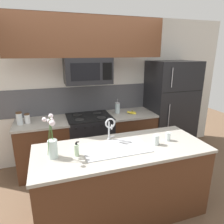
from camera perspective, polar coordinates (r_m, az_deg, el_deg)
ground_plane at (r=3.14m, az=-2.25°, el=-22.57°), size 10.00×10.00×0.00m
rear_partition at (r=3.80m, az=-3.51°, el=6.33°), size 5.20×0.10×2.60m
splash_band at (r=3.71m, az=-7.73°, el=3.59°), size 3.20×0.01×0.48m
back_counter_left at (r=3.58m, az=-18.89°, el=-9.50°), size 0.84×0.65×0.91m
back_counter_right at (r=3.86m, az=5.24°, el=-6.68°), size 0.84×0.65×0.91m
stove_range at (r=3.64m, az=-6.32°, el=-8.14°), size 0.76×0.64×0.93m
microwave at (r=3.29m, az=-6.94°, el=11.63°), size 0.74×0.40×0.41m
upper_cabinet_band at (r=3.26m, az=-7.18°, el=20.48°), size 2.39×0.34×0.60m
refrigerator at (r=4.12m, az=16.06°, el=1.01°), size 0.86×0.74×1.83m
storage_jar_tall at (r=3.38m, az=-24.96°, el=-1.65°), size 0.09×0.09×0.20m
storage_jar_medium at (r=3.40m, az=-23.05°, el=-1.71°), size 0.08×0.08×0.16m
banana_bunch at (r=3.64m, az=5.75°, el=-0.16°), size 0.19×0.13×0.08m
french_press at (r=3.64m, az=1.57°, el=1.18°), size 0.09×0.09×0.27m
island_counter at (r=2.63m, az=2.79°, el=-18.90°), size 2.05×0.83×0.91m
kitchen_sink at (r=2.40m, az=1.04°, el=-11.78°), size 0.76×0.44×0.16m
sink_faucet at (r=2.47m, az=-0.58°, el=-4.05°), size 0.14×0.14×0.31m
dish_soap_bottle at (r=2.21m, az=-10.10°, el=-10.63°), size 0.06×0.05×0.16m
drinking_glass at (r=2.49m, az=12.46°, el=-7.75°), size 0.07×0.07×0.12m
spare_glass at (r=2.64m, az=15.70°, el=-6.74°), size 0.06×0.06×0.11m
flower_vase at (r=2.20m, az=-16.62°, el=-9.02°), size 0.13×0.17×0.48m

